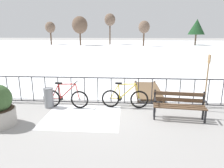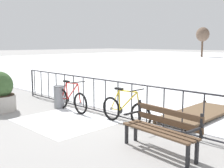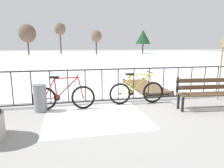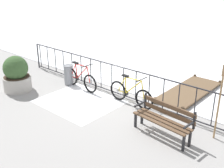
# 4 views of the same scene
# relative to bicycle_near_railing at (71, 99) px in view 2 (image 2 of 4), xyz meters

# --- Properties ---
(ground_plane) EXTENTS (160.00, 160.00, 0.00)m
(ground_plane) POSITION_rel_bicycle_near_railing_xyz_m (1.39, 0.41, -0.37)
(ground_plane) COLOR gray
(snow_patch) EXTENTS (2.47, 2.10, 0.01)m
(snow_patch) POSITION_rel_bicycle_near_railing_xyz_m (0.78, -0.79, -0.36)
(snow_patch) COLOR white
(snow_patch) RESTS_ON ground
(railing_fence) EXTENTS (9.06, 0.06, 1.07)m
(railing_fence) POSITION_rel_bicycle_near_railing_xyz_m (1.39, 0.41, 0.19)
(railing_fence) COLOR #232328
(railing_fence) RESTS_ON ground
(bicycle_near_railing) EXTENTS (1.71, 0.52, 0.97)m
(bicycle_near_railing) POSITION_rel_bicycle_near_railing_xyz_m (0.00, 0.00, 0.00)
(bicycle_near_railing) COLOR black
(bicycle_near_railing) RESTS_ON ground
(bicycle_second) EXTENTS (1.71, 0.52, 0.97)m
(bicycle_second) POSITION_rel_bicycle_near_railing_xyz_m (2.16, 0.14, 0.00)
(bicycle_second) COLOR black
(bicycle_second) RESTS_ON ground
(park_bench) EXTENTS (1.64, 0.63, 0.89)m
(park_bench) POSITION_rel_bicycle_near_railing_xyz_m (3.89, -0.70, 0.14)
(park_bench) COLOR brown
(park_bench) RESTS_ON ground
(trash_bin) EXTENTS (0.35, 0.35, 0.73)m
(trash_bin) POSITION_rel_bicycle_near_railing_xyz_m (-0.62, -0.01, 0.00)
(trash_bin) COLOR gray
(trash_bin) RESTS_ON ground
(wooden_dock) EXTENTS (1.10, 2.93, 0.20)m
(wooden_dock) POSITION_rel_bicycle_near_railing_xyz_m (3.20, 2.13, -0.25)
(wooden_dock) COLOR brown
(wooden_dock) RESTS_ON ground
(tree_east_mid) EXTENTS (2.02, 2.02, 4.63)m
(tree_east_mid) POSITION_rel_bicycle_near_railing_xyz_m (-13.44, 35.45, 3.10)
(tree_east_mid) COLOR brown
(tree_east_mid) RESTS_ON ground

